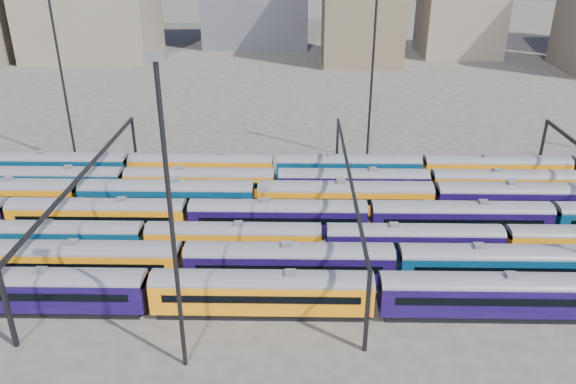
{
  "coord_description": "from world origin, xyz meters",
  "views": [
    {
      "loc": [
        4.13,
        -57.91,
        32.52
      ],
      "look_at": [
        3.0,
        5.5,
        3.0
      ],
      "focal_mm": 35.0,
      "sensor_mm": 36.0,
      "label": 1
    }
  ],
  "objects_px": {
    "rake_1": "(289,260)",
    "mast_2": "(171,214)",
    "rake_0": "(376,290)",
    "rake_2": "(145,236)"
  },
  "relations": [
    {
      "from": "rake_0",
      "to": "mast_2",
      "type": "relative_size",
      "value": 4.89
    },
    {
      "from": "rake_2",
      "to": "mast_2",
      "type": "bearing_deg",
      "value": -66.49
    },
    {
      "from": "rake_1",
      "to": "rake_0",
      "type": "bearing_deg",
      "value": -31.77
    },
    {
      "from": "rake_0",
      "to": "rake_1",
      "type": "height_order",
      "value": "rake_1"
    },
    {
      "from": "rake_1",
      "to": "mast_2",
      "type": "height_order",
      "value": "mast_2"
    },
    {
      "from": "rake_0",
      "to": "rake_2",
      "type": "distance_m",
      "value": 25.87
    },
    {
      "from": "rake_0",
      "to": "rake_1",
      "type": "distance_m",
      "value": 9.5
    },
    {
      "from": "mast_2",
      "to": "rake_1",
      "type": "bearing_deg",
      "value": 55.03
    },
    {
      "from": "rake_2",
      "to": "rake_0",
      "type": "bearing_deg",
      "value": -22.74
    },
    {
      "from": "rake_0",
      "to": "rake_2",
      "type": "bearing_deg",
      "value": 157.26
    }
  ]
}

